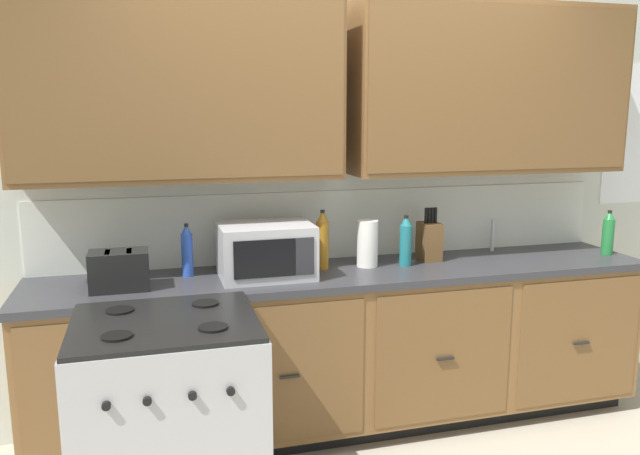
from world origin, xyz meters
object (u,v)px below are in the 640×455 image
at_px(knife_block, 429,241).
at_px(bottle_blue, 187,251).
at_px(toaster, 119,270).
at_px(bottle_green, 608,233).
at_px(bottle_amber, 322,240).
at_px(paper_towel_roll, 367,243).
at_px(microwave, 266,250).
at_px(stove_range, 170,426).
at_px(bottle_teal, 406,241).

distance_m(knife_block, bottle_blue, 1.38).
xyz_separation_m(toaster, bottle_green, (2.81, 0.00, 0.04)).
bearing_deg(bottle_amber, paper_towel_roll, -2.76).
bearing_deg(toaster, paper_towel_roll, 4.85).
height_order(knife_block, bottle_blue, knife_block).
relative_size(microwave, knife_block, 1.55).
relative_size(stove_range, bottle_amber, 2.90).
xyz_separation_m(bottle_blue, bottle_green, (2.48, -0.17, -0.01)).
xyz_separation_m(microwave, paper_towel_roll, (0.59, 0.07, -0.01)).
xyz_separation_m(microwave, knife_block, (0.98, 0.11, -0.02)).
xyz_separation_m(bottle_green, bottle_amber, (-1.76, 0.12, 0.03)).
relative_size(knife_block, bottle_teal, 1.08).
distance_m(bottle_blue, bottle_amber, 0.73).
xyz_separation_m(stove_range, bottle_amber, (0.87, 0.69, 0.61)).
height_order(bottle_teal, bottle_green, bottle_teal).
distance_m(paper_towel_roll, bottle_green, 1.50).
xyz_separation_m(stove_range, microwave, (0.54, 0.61, 0.59)).
relative_size(toaster, paper_towel_roll, 1.08).
bearing_deg(stove_range, bottle_green, 12.34).
height_order(stove_range, bottle_teal, bottle_teal).
height_order(stove_range, bottle_amber, bottle_amber).
bearing_deg(knife_block, microwave, -173.59).
bearing_deg(bottle_teal, knife_block, 24.88).
relative_size(bottle_teal, bottle_amber, 0.87).
relative_size(bottle_blue, bottle_amber, 0.85).
bearing_deg(bottle_green, microwave, 178.88).
distance_m(bottle_teal, bottle_green, 1.29).
xyz_separation_m(knife_block, bottle_green, (1.10, -0.15, 0.02)).
bearing_deg(bottle_teal, bottle_amber, 173.33).
xyz_separation_m(microwave, bottle_amber, (0.33, 0.08, 0.02)).
height_order(toaster, bottle_amber, bottle_amber).
distance_m(knife_block, bottle_teal, 0.20).
relative_size(microwave, bottle_amber, 1.46).
bearing_deg(paper_towel_roll, microwave, -173.45).
height_order(microwave, knife_block, knife_block).
height_order(stove_range, bottle_blue, bottle_blue).
height_order(paper_towel_roll, bottle_teal, bottle_teal).
bearing_deg(bottle_green, toaster, -179.92).
distance_m(toaster, paper_towel_roll, 1.32).
bearing_deg(bottle_blue, toaster, -153.16).
relative_size(bottle_teal, bottle_green, 1.06).
relative_size(stove_range, bottle_green, 3.53).
bearing_deg(knife_block, bottle_blue, 179.37).
bearing_deg(bottle_amber, bottle_green, -3.92).
relative_size(bottle_blue, bottle_green, 1.04).
bearing_deg(bottle_teal, bottle_green, -2.91).
bearing_deg(microwave, stove_range, -131.22).
distance_m(toaster, bottle_teal, 1.53).
bearing_deg(bottle_amber, stove_range, -141.32).
bearing_deg(toaster, knife_block, 5.16).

